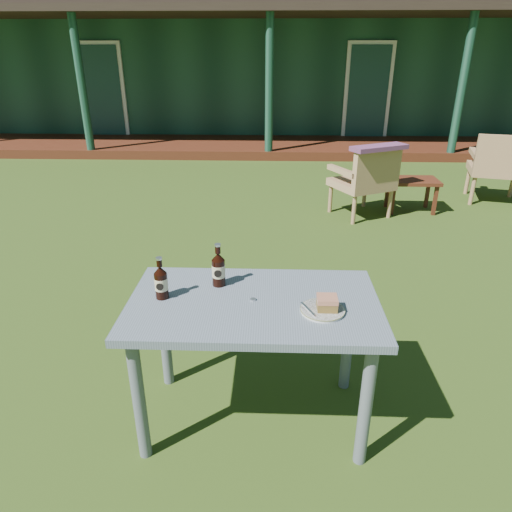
{
  "coord_description": "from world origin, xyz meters",
  "views": [
    {
      "loc": [
        0.08,
        -3.49,
        1.81
      ],
      "look_at": [
        0.0,
        -1.3,
        0.82
      ],
      "focal_mm": 32.0,
      "sensor_mm": 36.0,
      "label": 1
    }
  ],
  "objects_px": {
    "armchair_left": "(366,179)",
    "cola_bottle_near": "(218,269)",
    "cafe_table": "(254,319)",
    "plate": "(322,310)",
    "cola_bottle_far": "(161,282)",
    "cake_slice": "(327,303)",
    "armchair_right": "(499,165)",
    "side_table": "(412,184)"
  },
  "relations": [
    {
      "from": "cola_bottle_near",
      "to": "cola_bottle_far",
      "type": "relative_size",
      "value": 1.06
    },
    {
      "from": "cola_bottle_near",
      "to": "cola_bottle_far",
      "type": "xyz_separation_m",
      "value": [
        -0.26,
        -0.14,
        -0.01
      ]
    },
    {
      "from": "cafe_table",
      "to": "plate",
      "type": "distance_m",
      "value": 0.35
    },
    {
      "from": "plate",
      "to": "cake_slice",
      "type": "height_order",
      "value": "cake_slice"
    },
    {
      "from": "cafe_table",
      "to": "cake_slice",
      "type": "relative_size",
      "value": 13.04
    },
    {
      "from": "cake_slice",
      "to": "side_table",
      "type": "distance_m",
      "value": 3.94
    },
    {
      "from": "armchair_right",
      "to": "side_table",
      "type": "relative_size",
      "value": 1.48
    },
    {
      "from": "cafe_table",
      "to": "side_table",
      "type": "bearing_deg",
      "value": 63.52
    },
    {
      "from": "cake_slice",
      "to": "armchair_right",
      "type": "xyz_separation_m",
      "value": [
        2.61,
        4.02,
        -0.27
      ]
    },
    {
      "from": "cafe_table",
      "to": "cake_slice",
      "type": "distance_m",
      "value": 0.38
    },
    {
      "from": "cola_bottle_near",
      "to": "cake_slice",
      "type": "bearing_deg",
      "value": -24.86
    },
    {
      "from": "armchair_left",
      "to": "armchair_right",
      "type": "height_order",
      "value": "armchair_right"
    },
    {
      "from": "side_table",
      "to": "armchair_right",
      "type": "bearing_deg",
      "value": 18.0
    },
    {
      "from": "cola_bottle_far",
      "to": "armchair_right",
      "type": "relative_size",
      "value": 0.24
    },
    {
      "from": "cola_bottle_near",
      "to": "armchair_left",
      "type": "xyz_separation_m",
      "value": [
        1.35,
        3.16,
        -0.35
      ]
    },
    {
      "from": "armchair_left",
      "to": "armchair_right",
      "type": "relative_size",
      "value": 0.93
    },
    {
      "from": "cafe_table",
      "to": "armchair_right",
      "type": "height_order",
      "value": "armchair_right"
    },
    {
      "from": "armchair_right",
      "to": "cola_bottle_near",
      "type": "bearing_deg",
      "value": -129.58
    },
    {
      "from": "cake_slice",
      "to": "plate",
      "type": "bearing_deg",
      "value": -173.16
    },
    {
      "from": "cafe_table",
      "to": "cola_bottle_far",
      "type": "distance_m",
      "value": 0.48
    },
    {
      "from": "armchair_left",
      "to": "cola_bottle_near",
      "type": "bearing_deg",
      "value": -113.09
    },
    {
      "from": "side_table",
      "to": "cake_slice",
      "type": "bearing_deg",
      "value": -111.51
    },
    {
      "from": "armchair_left",
      "to": "cake_slice",
      "type": "bearing_deg",
      "value": -103.66
    },
    {
      "from": "plate",
      "to": "cola_bottle_near",
      "type": "bearing_deg",
      "value": 154.13
    },
    {
      "from": "plate",
      "to": "side_table",
      "type": "bearing_deg",
      "value": 68.25
    },
    {
      "from": "plate",
      "to": "armchair_left",
      "type": "xyz_separation_m",
      "value": [
        0.84,
        3.4,
        -0.27
      ]
    },
    {
      "from": "cola_bottle_near",
      "to": "armchair_right",
      "type": "bearing_deg",
      "value": 50.42
    },
    {
      "from": "cola_bottle_far",
      "to": "side_table",
      "type": "height_order",
      "value": "cola_bottle_far"
    },
    {
      "from": "cafe_table",
      "to": "cola_bottle_far",
      "type": "bearing_deg",
      "value": 177.98
    },
    {
      "from": "armchair_left",
      "to": "armchair_right",
      "type": "xyz_separation_m",
      "value": [
        1.78,
        0.62,
        0.04
      ]
    },
    {
      "from": "armchair_right",
      "to": "cake_slice",
      "type": "bearing_deg",
      "value": -122.93
    },
    {
      "from": "plate",
      "to": "cola_bottle_near",
      "type": "relative_size",
      "value": 0.9
    },
    {
      "from": "cake_slice",
      "to": "cola_bottle_far",
      "type": "bearing_deg",
      "value": 172.69
    },
    {
      "from": "cake_slice",
      "to": "armchair_left",
      "type": "height_order",
      "value": "armchair_left"
    },
    {
      "from": "cake_slice",
      "to": "cola_bottle_near",
      "type": "bearing_deg",
      "value": 155.14
    },
    {
      "from": "cola_bottle_near",
      "to": "cafe_table",
      "type": "bearing_deg",
      "value": -40.55
    },
    {
      "from": "plate",
      "to": "armchair_left",
      "type": "bearing_deg",
      "value": 76.05
    },
    {
      "from": "cafe_table",
      "to": "armchair_right",
      "type": "distance_m",
      "value": 4.92
    },
    {
      "from": "plate",
      "to": "cola_bottle_near",
      "type": "height_order",
      "value": "cola_bottle_near"
    },
    {
      "from": "cola_bottle_far",
      "to": "armchair_left",
      "type": "relative_size",
      "value": 0.26
    },
    {
      "from": "cake_slice",
      "to": "side_table",
      "type": "height_order",
      "value": "cake_slice"
    },
    {
      "from": "cafe_table",
      "to": "plate",
      "type": "bearing_deg",
      "value": -15.2
    }
  ]
}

